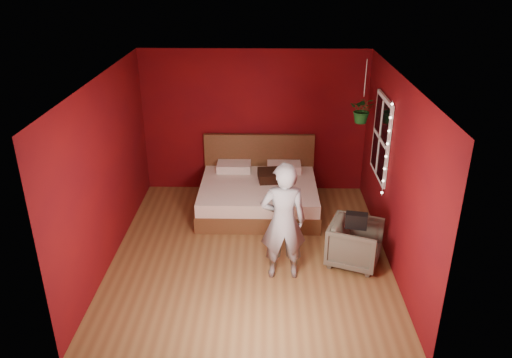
% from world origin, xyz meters
% --- Properties ---
extents(floor, '(4.50, 4.50, 0.00)m').
position_xyz_m(floor, '(0.00, 0.00, 0.00)').
color(floor, brown).
rests_on(floor, ground).
extents(room_walls, '(4.04, 4.54, 2.62)m').
position_xyz_m(room_walls, '(0.00, 0.00, 1.68)').
color(room_walls, '#6A0B0C').
rests_on(room_walls, ground).
extents(window, '(0.05, 0.97, 1.27)m').
position_xyz_m(window, '(1.97, 0.90, 1.50)').
color(window, white).
rests_on(window, room_walls).
extents(fairy_lights, '(0.04, 0.04, 1.45)m').
position_xyz_m(fairy_lights, '(1.94, 0.37, 1.50)').
color(fairy_lights, silver).
rests_on(fairy_lights, room_walls).
extents(bed, '(2.00, 1.70, 1.10)m').
position_xyz_m(bed, '(0.09, 1.45, 0.29)').
color(bed, brown).
rests_on(bed, ground).
extents(person, '(0.64, 0.44, 1.68)m').
position_xyz_m(person, '(0.45, -0.56, 0.84)').
color(person, gray).
rests_on(person, ground).
extents(armchair, '(0.91, 0.90, 0.65)m').
position_xyz_m(armchair, '(1.49, -0.24, 0.32)').
color(armchair, '#585445').
rests_on(armchair, ground).
extents(handbag, '(0.32, 0.21, 0.21)m').
position_xyz_m(handbag, '(1.45, -0.35, 0.75)').
color(handbag, black).
rests_on(handbag, armchair).
extents(throw_pillow, '(0.49, 0.49, 0.16)m').
position_xyz_m(throw_pillow, '(0.31, 1.52, 0.58)').
color(throw_pillow, black).
rests_on(throw_pillow, bed).
extents(hanging_plant, '(0.46, 0.42, 1.01)m').
position_xyz_m(hanging_plant, '(1.74, 1.34, 1.81)').
color(hanging_plant, silver).
rests_on(hanging_plant, room_walls).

